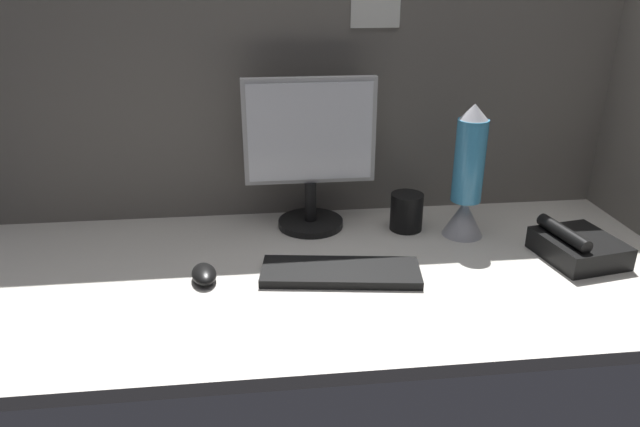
% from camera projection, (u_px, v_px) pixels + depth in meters
% --- Properties ---
extents(ground_plane, '(1.80, 0.80, 0.03)m').
position_uv_depth(ground_plane, '(331.00, 272.00, 1.42)').
color(ground_plane, beige).
extents(cubicle_wall_back, '(1.80, 0.06, 0.73)m').
position_uv_depth(cubicle_wall_back, '(314.00, 85.00, 1.62)').
color(cubicle_wall_back, slate).
rests_on(cubicle_wall_back, ground_plane).
extents(monitor, '(0.35, 0.18, 0.41)m').
position_uv_depth(monitor, '(310.00, 149.00, 1.56)').
color(monitor, black).
rests_on(monitor, ground_plane).
extents(keyboard, '(0.38, 0.18, 0.02)m').
position_uv_depth(keyboard, '(341.00, 272.00, 1.37)').
color(keyboard, black).
rests_on(keyboard, ground_plane).
extents(mouse, '(0.07, 0.10, 0.03)m').
position_uv_depth(mouse, '(204.00, 274.00, 1.35)').
color(mouse, black).
rests_on(mouse, ground_plane).
extents(mug_black_travel, '(0.09, 0.09, 0.10)m').
position_uv_depth(mug_black_travel, '(406.00, 212.00, 1.60)').
color(mug_black_travel, black).
rests_on(mug_black_travel, ground_plane).
extents(lava_lamp, '(0.11, 0.11, 0.36)m').
position_uv_depth(lava_lamp, '(467.00, 182.00, 1.53)').
color(lava_lamp, '#A5A5AD').
rests_on(lava_lamp, ground_plane).
extents(desk_phone, '(0.20, 0.22, 0.09)m').
position_uv_depth(desk_phone, '(577.00, 247.00, 1.45)').
color(desk_phone, black).
rests_on(desk_phone, ground_plane).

